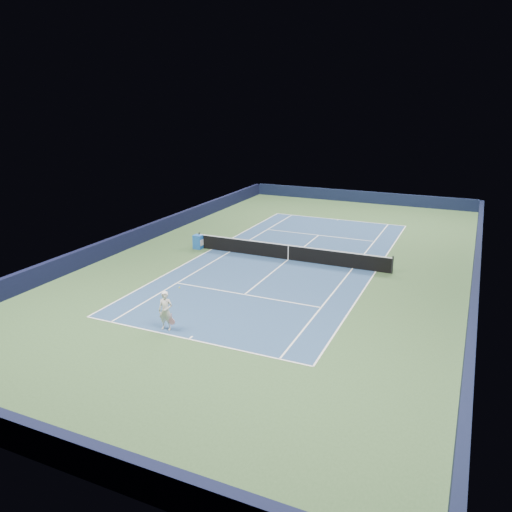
% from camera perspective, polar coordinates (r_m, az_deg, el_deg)
% --- Properties ---
extents(ground, '(40.00, 40.00, 0.00)m').
position_cam_1_polar(ground, '(31.41, 3.69, -0.42)').
color(ground, '#314D2A').
rests_on(ground, ground).
extents(wall_far, '(22.00, 0.35, 1.10)m').
position_cam_1_polar(wall_far, '(49.81, 11.82, 6.65)').
color(wall_far, black).
rests_on(wall_far, ground).
extents(wall_near, '(22.00, 0.35, 1.10)m').
position_cam_1_polar(wall_near, '(16.07, -23.59, -18.83)').
color(wall_near, black).
rests_on(wall_near, ground).
extents(wall_right, '(0.35, 40.00, 1.10)m').
position_cam_1_polar(wall_right, '(29.49, 23.82, -2.04)').
color(wall_right, black).
rests_on(wall_right, ground).
extents(wall_left, '(0.35, 40.00, 1.10)m').
position_cam_1_polar(wall_left, '(36.30, -12.51, 2.58)').
color(wall_left, black).
rests_on(wall_left, ground).
extents(court_surface, '(10.97, 23.77, 0.01)m').
position_cam_1_polar(court_surface, '(31.41, 3.69, -0.42)').
color(court_surface, navy).
rests_on(court_surface, ground).
extents(baseline_far, '(10.97, 0.08, 0.00)m').
position_cam_1_polar(baseline_far, '(42.36, 9.38, 4.14)').
color(baseline_far, white).
rests_on(baseline_far, ground).
extents(baseline_near, '(10.97, 0.08, 0.00)m').
position_cam_1_polar(baseline_near, '(21.49, -7.69, -9.40)').
color(baseline_near, white).
rests_on(baseline_near, ground).
extents(sideline_doubles_right, '(0.08, 23.77, 0.00)m').
position_cam_1_polar(sideline_doubles_right, '(30.05, 13.53, -1.72)').
color(sideline_doubles_right, white).
rests_on(sideline_doubles_right, ground).
extents(sideline_doubles_left, '(0.08, 23.77, 0.00)m').
position_cam_1_polar(sideline_doubles_left, '(33.62, -5.09, 0.78)').
color(sideline_doubles_left, white).
rests_on(sideline_doubles_left, ground).
extents(sideline_singles_right, '(0.08, 23.77, 0.00)m').
position_cam_1_polar(sideline_singles_right, '(30.31, 11.00, -1.39)').
color(sideline_singles_right, white).
rests_on(sideline_singles_right, ground).
extents(sideline_singles_left, '(0.08, 23.77, 0.00)m').
position_cam_1_polar(sideline_singles_left, '(33.00, -3.01, 0.50)').
color(sideline_singles_left, white).
rests_on(sideline_singles_left, ground).
extents(service_line_far, '(8.23, 0.08, 0.00)m').
position_cam_1_polar(service_line_far, '(37.23, 7.17, 2.38)').
color(service_line_far, white).
rests_on(service_line_far, ground).
extents(service_line_near, '(8.23, 0.08, 0.00)m').
position_cam_1_polar(service_line_near, '(25.86, -1.32, -4.42)').
color(service_line_near, white).
rests_on(service_line_near, ground).
extents(center_service_line, '(0.08, 12.80, 0.00)m').
position_cam_1_polar(center_service_line, '(31.41, 3.69, -0.41)').
color(center_service_line, white).
rests_on(center_service_line, ground).
extents(center_mark_far, '(0.08, 0.30, 0.00)m').
position_cam_1_polar(center_mark_far, '(42.21, 9.33, 4.10)').
color(center_mark_far, white).
rests_on(center_mark_far, ground).
extents(center_mark_near, '(0.08, 0.30, 0.00)m').
position_cam_1_polar(center_mark_near, '(21.60, -7.48, -9.23)').
color(center_mark_near, white).
rests_on(center_mark_near, ground).
extents(tennis_net, '(12.90, 0.10, 1.07)m').
position_cam_1_polar(tennis_net, '(31.26, 3.71, 0.46)').
color(tennis_net, black).
rests_on(tennis_net, ground).
extents(sponsor_cube, '(0.61, 0.56, 0.94)m').
position_cam_1_polar(sponsor_cube, '(33.77, -6.62, 1.62)').
color(sponsor_cube, '#1D5AB1').
rests_on(sponsor_cube, ground).
extents(tennis_player, '(0.83, 1.30, 1.76)m').
position_cam_1_polar(tennis_player, '(22.14, -10.28, -6.19)').
color(tennis_player, white).
rests_on(tennis_player, ground).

